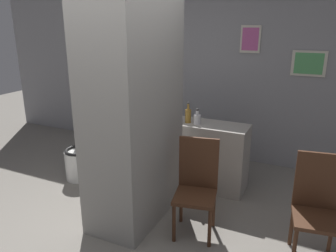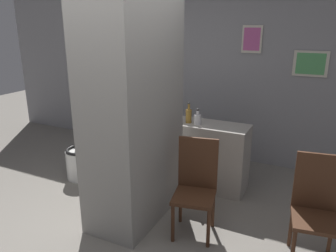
{
  "view_description": "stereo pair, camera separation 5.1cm",
  "coord_description": "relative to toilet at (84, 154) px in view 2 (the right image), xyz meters",
  "views": [
    {
      "loc": [
        1.69,
        -2.23,
        2.07
      ],
      "look_at": [
        0.17,
        0.98,
        0.95
      ],
      "focal_mm": 35.0,
      "sensor_mm": 36.0,
      "label": 1
    },
    {
      "loc": [
        1.74,
        -2.2,
        2.07
      ],
      "look_at": [
        0.17,
        0.98,
        0.95
      ],
      "focal_mm": 35.0,
      "sensor_mm": 36.0,
      "label": 2
    }
  ],
  "objects": [
    {
      "name": "bottle_tall",
      "position": [
        1.4,
        0.41,
        0.63
      ],
      "size": [
        0.08,
        0.08,
        0.27
      ],
      "color": "olive",
      "rests_on": "counter_shelf"
    },
    {
      "name": "chair_near_pillar",
      "position": [
        1.87,
        -0.5,
        0.19
      ],
      "size": [
        0.48,
        0.48,
        0.98
      ],
      "rotation": [
        0.0,
        0.0,
        0.2
      ],
      "color": "#422616",
      "rests_on": "ground_plane"
    },
    {
      "name": "pillar_center",
      "position": [
        1.16,
        -0.5,
        0.97
      ],
      "size": [
        0.64,
        1.15,
        2.6
      ],
      "color": "gray",
      "rests_on": "ground_plane"
    },
    {
      "name": "toilet",
      "position": [
        0.0,
        0.0,
        0.0
      ],
      "size": [
        0.39,
        0.55,
        0.79
      ],
      "color": "silver",
      "rests_on": "ground_plane"
    },
    {
      "name": "bottle_short",
      "position": [
        1.53,
        0.4,
        0.6
      ],
      "size": [
        0.09,
        0.09,
        0.2
      ],
      "color": "silver",
      "rests_on": "counter_shelf"
    },
    {
      "name": "counter_shelf",
      "position": [
        1.49,
        0.46,
        0.1
      ],
      "size": [
        1.35,
        0.44,
        0.86
      ],
      "color": "gray",
      "rests_on": "ground_plane"
    },
    {
      "name": "wall_back",
      "position": [
        1.19,
        1.55,
        0.98
      ],
      "size": [
        8.0,
        0.09,
        2.6
      ],
      "color": "gray",
      "rests_on": "ground_plane"
    },
    {
      "name": "ground_plane",
      "position": [
        1.19,
        -1.07,
        -0.33
      ],
      "size": [
        14.0,
        14.0,
        0.0
      ],
      "primitive_type": "plane",
      "color": "slate"
    },
    {
      "name": "chair_by_doorway",
      "position": [
        2.98,
        -0.41,
        0.19
      ],
      "size": [
        0.46,
        0.46,
        0.98
      ],
      "rotation": [
        0.0,
        0.0,
        0.16
      ],
      "color": "#422616",
      "rests_on": "ground_plane"
    },
    {
      "name": "bicycle",
      "position": [
        0.55,
        0.63,
        -0.01
      ],
      "size": [
        1.62,
        0.42,
        0.66
      ],
      "color": "black",
      "rests_on": "ground_plane"
    }
  ]
}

